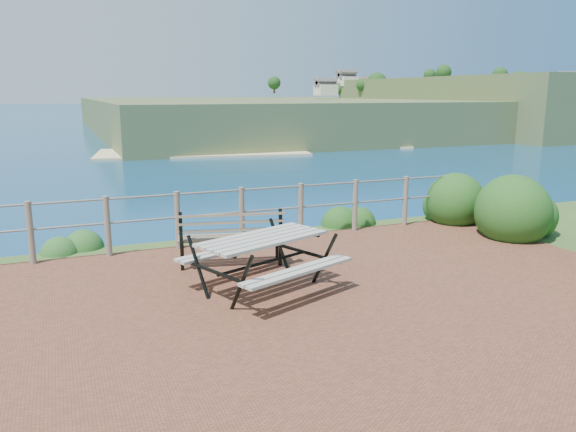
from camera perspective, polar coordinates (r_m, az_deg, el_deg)
ground at (r=7.21m, az=3.60°, el=-9.22°), size 10.00×7.00×0.12m
ocean at (r=206.05m, az=-21.92°, el=10.85°), size 1200.00×1200.00×0.00m
safety_railing at (r=10.04m, az=-4.72°, el=0.42°), size 9.40×0.10×1.00m
distant_bay at (r=272.99m, az=18.17°, el=10.98°), size 290.00×232.36×24.00m
picnic_table at (r=7.59m, az=-2.58°, el=-4.25°), size 1.91×1.45×0.75m
park_bench at (r=8.71m, az=-5.86°, el=-1.26°), size 1.67×0.75×0.91m
shrub_right_front at (r=11.59m, az=22.46°, el=-1.77°), size 1.40×1.40×1.99m
shrub_right_edge at (r=12.16m, az=16.63°, el=-0.70°), size 1.24×1.24×1.77m
shrub_lip_west at (r=10.51m, az=-21.15°, el=-3.06°), size 0.74×0.74×0.47m
shrub_lip_east at (r=11.77m, az=5.73°, el=-0.66°), size 0.87×0.87×0.65m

